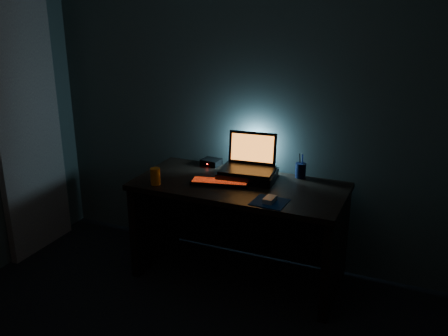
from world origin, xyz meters
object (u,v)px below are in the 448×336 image
at_px(mouse, 270,199).
at_px(laptop, 250,161).
at_px(keyboard, 220,182).
at_px(pen_cup, 301,170).
at_px(juice_glass, 155,176).
at_px(router, 211,162).

bearing_deg(mouse, laptop, 129.27).
distance_m(keyboard, pen_cup, 0.61).
relative_size(mouse, juice_glass, 0.88).
bearing_deg(keyboard, router, 110.23).
relative_size(mouse, router, 0.68).
xyz_separation_m(laptop, mouse, (0.29, -0.41, -0.10)).
bearing_deg(router, keyboard, -50.65).
height_order(mouse, router, router).
distance_m(keyboard, juice_glass, 0.46).
bearing_deg(pen_cup, router, -180.00).
xyz_separation_m(keyboard, mouse, (0.43, -0.18, 0.01)).
xyz_separation_m(keyboard, router, (-0.23, 0.35, 0.01)).
relative_size(keyboard, pen_cup, 3.88).
height_order(laptop, keyboard, laptop).
bearing_deg(juice_glass, mouse, 0.72).
bearing_deg(laptop, pen_cup, 14.00).
relative_size(keyboard, juice_glass, 3.56).
distance_m(keyboard, router, 0.42).
xyz_separation_m(pen_cup, juice_glass, (-0.90, -0.54, 0.01)).
bearing_deg(router, mouse, -32.44).
height_order(keyboard, mouse, mouse).
relative_size(laptop, pen_cup, 3.67).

